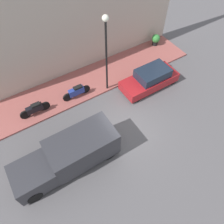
{
  "coord_description": "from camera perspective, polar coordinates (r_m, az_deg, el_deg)",
  "views": [
    {
      "loc": [
        -5.48,
        4.39,
        10.83
      ],
      "look_at": [
        1.08,
        0.28,
        0.6
      ],
      "focal_mm": 35.0,
      "sensor_mm": 36.0,
      "label": 1
    }
  ],
  "objects": [
    {
      "name": "streetlamp",
      "position": [
        12.49,
        -1.56,
        17.3
      ],
      "size": [
        0.36,
        0.36,
        5.14
      ],
      "color": "black",
      "rests_on": "sidewalk"
    },
    {
      "name": "sidewalk",
      "position": [
        15.36,
        -6.03,
        7.96
      ],
      "size": [
        2.9,
        15.56,
        0.11
      ],
      "color": "#934C47",
      "rests_on": "ground_plane"
    },
    {
      "name": "delivery_van",
      "position": [
        11.22,
        -11.46,
        -11.08
      ],
      "size": [
        1.82,
        5.3,
        1.81
      ],
      "color": "#2D2D33",
      "rests_on": "ground_plane"
    },
    {
      "name": "motorcycle_blue",
      "position": [
        14.12,
        -9.24,
        5.3
      ],
      "size": [
        0.3,
        1.9,
        0.83
      ],
      "color": "navy",
      "rests_on": "sidewalk"
    },
    {
      "name": "building_facade",
      "position": [
        14.23,
        -10.77,
        22.89
      ],
      "size": [
        0.3,
        15.56,
        7.81
      ],
      "color": "#B2A899",
      "rests_on": "ground_plane"
    },
    {
      "name": "motorcycle_black",
      "position": [
        13.83,
        -19.5,
        0.76
      ],
      "size": [
        0.3,
        1.86,
        0.8
      ],
      "color": "black",
      "rests_on": "sidewalk"
    },
    {
      "name": "parked_car",
      "position": [
        14.84,
        9.93,
        8.53
      ],
      "size": [
        1.6,
        3.9,
        1.35
      ],
      "color": "maroon",
      "rests_on": "ground_plane"
    },
    {
      "name": "potted_plant",
      "position": [
        18.41,
        11.34,
        18.13
      ],
      "size": [
        0.65,
        0.65,
        0.9
      ],
      "color": "black",
      "rests_on": "sidewalk"
    },
    {
      "name": "ground_plane",
      "position": [
        12.91,
        3.62,
        -4.32
      ],
      "size": [
        60.0,
        60.0,
        0.0
      ],
      "primitive_type": "plane",
      "color": "#514F51"
    }
  ]
}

